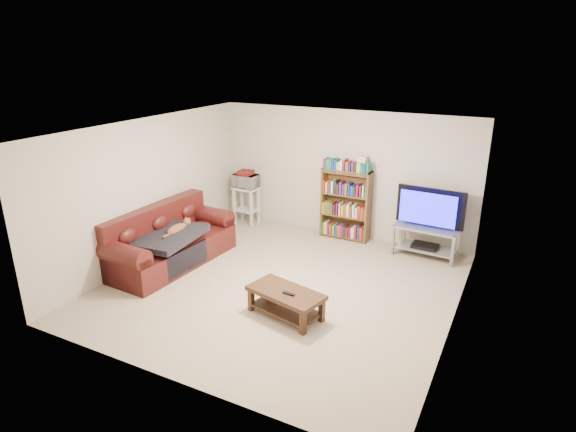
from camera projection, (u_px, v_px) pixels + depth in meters
The scene contains 19 objects.
floor at pixel (282, 286), 7.39m from camera, with size 5.00×5.00×0.00m, color #C3AD91.
ceiling at pixel (281, 130), 6.58m from camera, with size 5.00×5.00×0.00m, color white.
wall_back at pixel (343, 174), 9.08m from camera, with size 5.00×5.00×0.00m, color beige.
wall_front at pixel (167, 284), 4.89m from camera, with size 5.00×5.00×0.00m, color beige.
wall_left at pixel (150, 190), 8.06m from camera, with size 5.00×5.00×0.00m, color beige.
wall_right at pixel (461, 242), 5.91m from camera, with size 5.00×5.00×0.00m, color beige.
sofa at pixel (168, 244), 8.09m from camera, with size 1.11×2.32×0.97m.
blanket at pixel (168, 237), 7.80m from camera, with size 0.87×1.13×0.10m, color black.
cat at pixel (177, 229), 7.95m from camera, with size 0.25×0.62×0.18m, color brown, non-canonical shape.
coffee_table at pixel (286, 298), 6.49m from camera, with size 1.13×0.74×0.38m.
remote at pixel (289, 294), 6.36m from camera, with size 0.17×0.05×0.02m, color black.
tv_stand at pixel (426, 237), 8.32m from camera, with size 1.11×0.55×0.54m.
television at pixel (429, 209), 8.15m from camera, with size 1.16×0.15×0.67m, color black.
dvd_player at pixel (425, 246), 8.38m from camera, with size 0.43×0.30×0.06m, color black.
bookshelf at pixel (346, 203), 9.02m from camera, with size 0.93×0.30×1.34m.
shelf_clutter at pixel (353, 165), 8.74m from camera, with size 0.68×0.21×0.28m.
microwave_stand at pixel (246, 201), 9.81m from camera, with size 0.50×0.37×0.78m.
microwave at pixel (246, 181), 9.67m from camera, with size 0.48×0.33×0.27m, color silver.
game_boxes at pixel (245, 173), 9.62m from camera, with size 0.28×0.25×0.05m, color maroon.
Camera 1 is at (3.08, -5.84, 3.48)m, focal length 30.00 mm.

